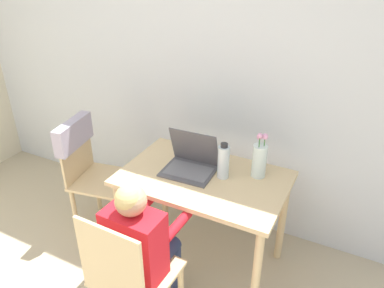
{
  "coord_description": "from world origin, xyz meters",
  "views": [
    {
      "loc": [
        1.09,
        -0.14,
        2.01
      ],
      "look_at": [
        0.15,
        1.7,
        0.9
      ],
      "focal_mm": 35.0,
      "sensor_mm": 36.0,
      "label": 1
    }
  ],
  "objects_px": {
    "chair_spare": "(86,158)",
    "person_seated": "(141,240)",
    "chair_occupied": "(129,278)",
    "water_bottle": "(223,162)",
    "laptop": "(191,161)",
    "flower_vase": "(259,159)"
  },
  "relations": [
    {
      "from": "chair_occupied",
      "to": "water_bottle",
      "type": "height_order",
      "value": "water_bottle"
    },
    {
      "from": "chair_occupied",
      "to": "flower_vase",
      "type": "xyz_separation_m",
      "value": [
        0.4,
        0.86,
        0.38
      ]
    },
    {
      "from": "person_seated",
      "to": "water_bottle",
      "type": "height_order",
      "value": "person_seated"
    },
    {
      "from": "flower_vase",
      "to": "laptop",
      "type": "bearing_deg",
      "value": -163.29
    },
    {
      "from": "chair_occupied",
      "to": "water_bottle",
      "type": "relative_size",
      "value": 3.74
    },
    {
      "from": "chair_spare",
      "to": "person_seated",
      "type": "xyz_separation_m",
      "value": [
        0.87,
        -0.56,
        0.02
      ]
    },
    {
      "from": "chair_spare",
      "to": "person_seated",
      "type": "height_order",
      "value": "person_seated"
    },
    {
      "from": "chair_occupied",
      "to": "chair_spare",
      "type": "bearing_deg",
      "value": -36.41
    },
    {
      "from": "chair_spare",
      "to": "person_seated",
      "type": "distance_m",
      "value": 1.03
    },
    {
      "from": "laptop",
      "to": "flower_vase",
      "type": "height_order",
      "value": "flower_vase"
    },
    {
      "from": "flower_vase",
      "to": "water_bottle",
      "type": "height_order",
      "value": "flower_vase"
    },
    {
      "from": "person_seated",
      "to": "flower_vase",
      "type": "distance_m",
      "value": 0.86
    },
    {
      "from": "chair_spare",
      "to": "water_bottle",
      "type": "height_order",
      "value": "water_bottle"
    },
    {
      "from": "chair_occupied",
      "to": "laptop",
      "type": "xyz_separation_m",
      "value": [
        -0.01,
        0.74,
        0.32
      ]
    },
    {
      "from": "chair_spare",
      "to": "person_seated",
      "type": "relative_size",
      "value": 0.89
    },
    {
      "from": "laptop",
      "to": "chair_occupied",
      "type": "bearing_deg",
      "value": -91.64
    },
    {
      "from": "chair_spare",
      "to": "water_bottle",
      "type": "relative_size",
      "value": 3.78
    },
    {
      "from": "laptop",
      "to": "water_bottle",
      "type": "height_order",
      "value": "laptop"
    },
    {
      "from": "laptop",
      "to": "flower_vase",
      "type": "bearing_deg",
      "value": 14.07
    },
    {
      "from": "chair_spare",
      "to": "flower_vase",
      "type": "distance_m",
      "value": 1.3
    },
    {
      "from": "chair_occupied",
      "to": "chair_spare",
      "type": "distance_m",
      "value": 1.11
    },
    {
      "from": "person_seated",
      "to": "chair_occupied",
      "type": "bearing_deg",
      "value": 90.0
    }
  ]
}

